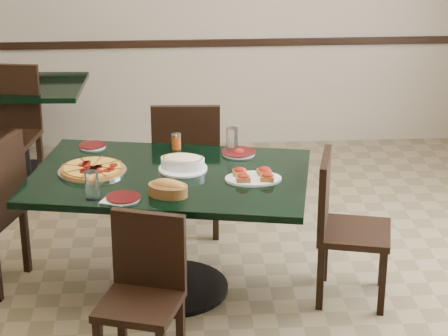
{
  "coord_description": "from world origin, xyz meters",
  "views": [
    {
      "loc": [
        -0.15,
        -4.47,
        2.6
      ],
      "look_at": [
        0.13,
        0.0,
        0.84
      ],
      "focal_mm": 70.0,
      "sensor_mm": 36.0,
      "label": 1
    }
  ],
  "objects": [
    {
      "name": "floor",
      "position": [
        0.0,
        0.0,
        0.0
      ],
      "size": [
        5.5,
        5.5,
        0.0
      ],
      "primitive_type": "plane",
      "color": "#776344",
      "rests_on": "ground"
    },
    {
      "name": "room_shell",
      "position": [
        1.02,
        1.73,
        1.17
      ],
      "size": [
        5.5,
        5.5,
        5.5
      ],
      "color": "white",
      "rests_on": "floor"
    },
    {
      "name": "main_table",
      "position": [
        -0.17,
        0.16,
        0.57
      ],
      "size": [
        1.73,
        1.28,
        0.75
      ],
      "rotation": [
        0.0,
        0.0,
        -0.19
      ],
      "color": "black",
      "rests_on": "floor"
    },
    {
      "name": "back_table",
      "position": [
        -1.34,
        2.09,
        0.52
      ],
      "size": [
        1.06,
        0.79,
        0.75
      ],
      "rotation": [
        0.0,
        0.0,
        -0.05
      ],
      "color": "black",
      "rests_on": "floor"
    },
    {
      "name": "chair_far",
      "position": [
        -0.06,
        0.94,
        0.53
      ],
      "size": [
        0.46,
        0.46,
        0.95
      ],
      "rotation": [
        0.0,
        0.0,
        3.1
      ],
      "color": "black",
      "rests_on": "floor"
    },
    {
      "name": "chair_near",
      "position": [
        -0.31,
        -0.61,
        0.45
      ],
      "size": [
        0.48,
        0.48,
        0.82
      ],
      "rotation": [
        0.0,
        0.0,
        -0.31
      ],
      "color": "black",
      "rests_on": "floor"
    },
    {
      "name": "chair_right",
      "position": [
        0.81,
        0.04,
        0.49
      ],
      "size": [
        0.49,
        0.49,
        0.87
      ],
      "rotation": [
        0.0,
        0.0,
        1.33
      ],
      "color": "black",
      "rests_on": "floor"
    },
    {
      "name": "back_chair_near",
      "position": [
        -1.37,
        1.72,
        0.55
      ],
      "size": [
        0.53,
        0.53,
        0.98
      ],
      "rotation": [
        0.0,
        0.0,
        -0.18
      ],
      "color": "black",
      "rests_on": "floor"
    },
    {
      "name": "pepperoni_pizza",
      "position": [
        -0.61,
        0.22,
        0.77
      ],
      "size": [
        0.39,
        0.39,
        0.04
      ],
      "rotation": [
        0.0,
        0.0,
        -0.26
      ],
      "color": "silver",
      "rests_on": "main_table"
    },
    {
      "name": "lasagna_casserole",
      "position": [
        -0.09,
        0.23,
        0.8
      ],
      "size": [
        0.28,
        0.28,
        0.09
      ],
      "rotation": [
        0.0,
        0.0,
        -0.19
      ],
      "color": "silver",
      "rests_on": "main_table"
    },
    {
      "name": "bread_basket",
      "position": [
        -0.18,
        -0.15,
        0.79
      ],
      "size": [
        0.26,
        0.23,
        0.09
      ],
      "rotation": [
        0.0,
        0.0,
        -0.41
      ],
      "color": "brown",
      "rests_on": "main_table"
    },
    {
      "name": "bruschetta_platter",
      "position": [
        0.3,
        0.04,
        0.77
      ],
      "size": [
        0.32,
        0.23,
        0.05
      ],
      "rotation": [
        0.0,
        0.0,
        -0.02
      ],
      "color": "silver",
      "rests_on": "main_table"
    },
    {
      "name": "side_plate_near",
      "position": [
        -0.42,
        -0.18,
        0.76
      ],
      "size": [
        0.19,
        0.19,
        0.02
      ],
      "rotation": [
        0.0,
        0.0,
        -0.01
      ],
      "color": "silver",
      "rests_on": "main_table"
    },
    {
      "name": "side_plate_far_r",
      "position": [
        0.25,
        0.47,
        0.76
      ],
      "size": [
        0.2,
        0.2,
        0.03
      ],
      "rotation": [
        0.0,
        0.0,
        -0.17
      ],
      "color": "silver",
      "rests_on": "main_table"
    },
    {
      "name": "side_plate_far_l",
      "position": [
        -0.65,
        0.64,
        0.76
      ],
      "size": [
        0.17,
        0.17,
        0.02
      ],
      "rotation": [
        0.0,
        0.0,
        -0.43
      ],
      "color": "silver",
      "rests_on": "main_table"
    },
    {
      "name": "napkin_setting",
      "position": [
        -0.46,
        -0.19,
        0.75
      ],
      "size": [
        0.17,
        0.17,
        0.01
      ],
      "rotation": [
        0.0,
        0.0,
        -0.4
      ],
      "color": "white",
      "rests_on": "main_table"
    },
    {
      "name": "water_glass_a",
      "position": [
        0.21,
        0.5,
        0.83
      ],
      "size": [
        0.07,
        0.07,
        0.15
      ],
      "primitive_type": "cylinder",
      "color": "white",
      "rests_on": "main_table"
    },
    {
      "name": "water_glass_b",
      "position": [
        -0.58,
        -0.17,
        0.83
      ],
      "size": [
        0.07,
        0.07,
        0.16
      ],
      "primitive_type": "cylinder",
      "color": "white",
      "rests_on": "main_table"
    },
    {
      "name": "pepper_shaker",
      "position": [
        -0.13,
        0.58,
        0.8
      ],
      "size": [
        0.06,
        0.06,
        0.1
      ],
      "color": "#C84C15",
      "rests_on": "main_table"
    }
  ]
}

